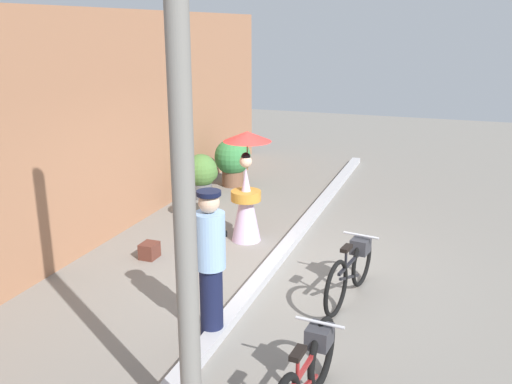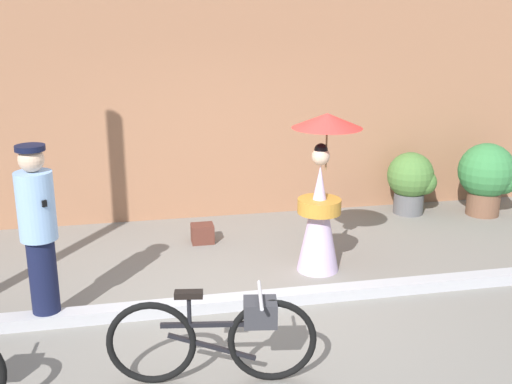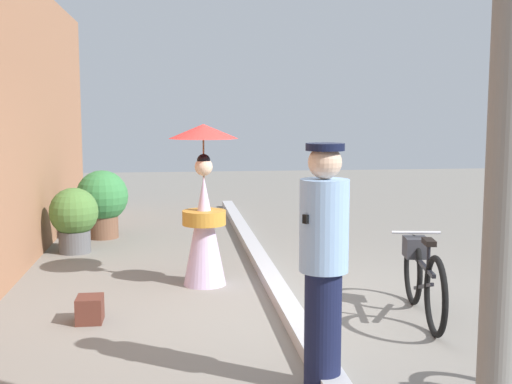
{
  "view_description": "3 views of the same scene",
  "coord_description": "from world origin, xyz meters",
  "px_view_note": "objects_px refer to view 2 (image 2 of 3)",
  "views": [
    {
      "loc": [
        -7.08,
        -2.32,
        3.42
      ],
      "look_at": [
        0.09,
        0.27,
        1.12
      ],
      "focal_mm": 39.11,
      "sensor_mm": 36.0,
      "label": 1
    },
    {
      "loc": [
        -1.08,
        -5.6,
        2.89
      ],
      "look_at": [
        0.18,
        0.51,
        1.05
      ],
      "focal_mm": 43.66,
      "sensor_mm": 36.0,
      "label": 2
    },
    {
      "loc": [
        -6.23,
        1.07,
        1.94
      ],
      "look_at": [
        0.3,
        0.25,
        1.13
      ],
      "focal_mm": 45.49,
      "sensor_mm": 36.0,
      "label": 3
    }
  ],
  "objects_px": {
    "backpack_on_pavement": "(203,233)",
    "bicycle_far_side": "(220,336)",
    "person_officer": "(39,231)",
    "person_with_parasol": "(321,195)",
    "potted_plant_by_door": "(412,180)",
    "potted_plant_small": "(488,176)"
  },
  "relations": [
    {
      "from": "person_with_parasol",
      "to": "bicycle_far_side",
      "type": "bearing_deg",
      "value": -125.84
    },
    {
      "from": "bicycle_far_side",
      "to": "potted_plant_small",
      "type": "relative_size",
      "value": 1.57
    },
    {
      "from": "person_officer",
      "to": "potted_plant_by_door",
      "type": "height_order",
      "value": "person_officer"
    },
    {
      "from": "potted_plant_small",
      "to": "backpack_on_pavement",
      "type": "distance_m",
      "value": 4.2
    },
    {
      "from": "person_with_parasol",
      "to": "potted_plant_by_door",
      "type": "height_order",
      "value": "person_with_parasol"
    },
    {
      "from": "person_officer",
      "to": "person_with_parasol",
      "type": "xyz_separation_m",
      "value": [
        2.92,
        0.69,
        -0.03
      ]
    },
    {
      "from": "potted_plant_small",
      "to": "backpack_on_pavement",
      "type": "xyz_separation_m",
      "value": [
        -4.16,
        -0.3,
        -0.46
      ]
    },
    {
      "from": "backpack_on_pavement",
      "to": "bicycle_far_side",
      "type": "bearing_deg",
      "value": -94.29
    },
    {
      "from": "bicycle_far_side",
      "to": "person_with_parasol",
      "type": "bearing_deg",
      "value": 54.16
    },
    {
      "from": "potted_plant_small",
      "to": "potted_plant_by_door",
      "type": "bearing_deg",
      "value": 164.97
    },
    {
      "from": "bicycle_far_side",
      "to": "potted_plant_by_door",
      "type": "bearing_deg",
      "value": 47.73
    },
    {
      "from": "person_officer",
      "to": "potted_plant_small",
      "type": "distance_m",
      "value": 6.25
    },
    {
      "from": "potted_plant_by_door",
      "to": "backpack_on_pavement",
      "type": "xyz_separation_m",
      "value": [
        -3.12,
        -0.58,
        -0.38
      ]
    },
    {
      "from": "person_with_parasol",
      "to": "backpack_on_pavement",
      "type": "bearing_deg",
      "value": 137.18
    },
    {
      "from": "bicycle_far_side",
      "to": "potted_plant_by_door",
      "type": "relative_size",
      "value": 1.82
    },
    {
      "from": "person_with_parasol",
      "to": "backpack_on_pavement",
      "type": "relative_size",
      "value": 6.42
    },
    {
      "from": "person_officer",
      "to": "person_with_parasol",
      "type": "bearing_deg",
      "value": 13.26
    },
    {
      "from": "potted_plant_small",
      "to": "person_with_parasol",
      "type": "bearing_deg",
      "value": -154.33
    },
    {
      "from": "bicycle_far_side",
      "to": "person_officer",
      "type": "height_order",
      "value": "person_officer"
    },
    {
      "from": "person_officer",
      "to": "potted_plant_small",
      "type": "height_order",
      "value": "person_officer"
    },
    {
      "from": "person_officer",
      "to": "person_with_parasol",
      "type": "height_order",
      "value": "person_with_parasol"
    },
    {
      "from": "bicycle_far_side",
      "to": "person_officer",
      "type": "xyz_separation_m",
      "value": [
        -1.48,
        1.31,
        0.52
      ]
    }
  ]
}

